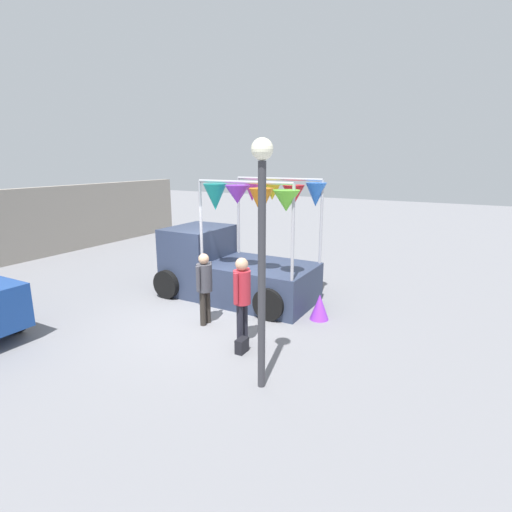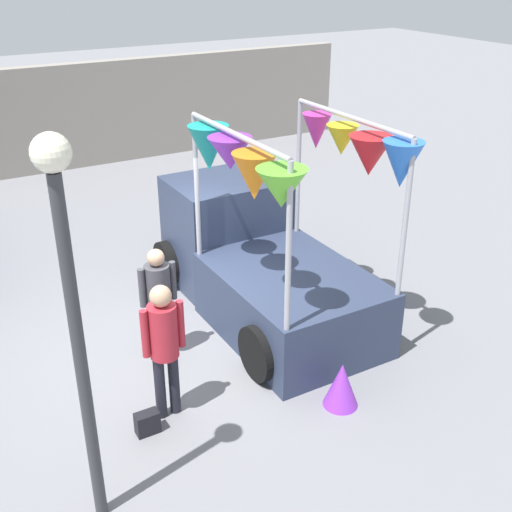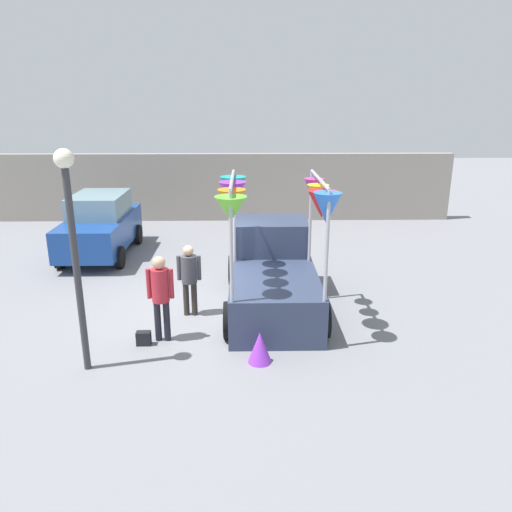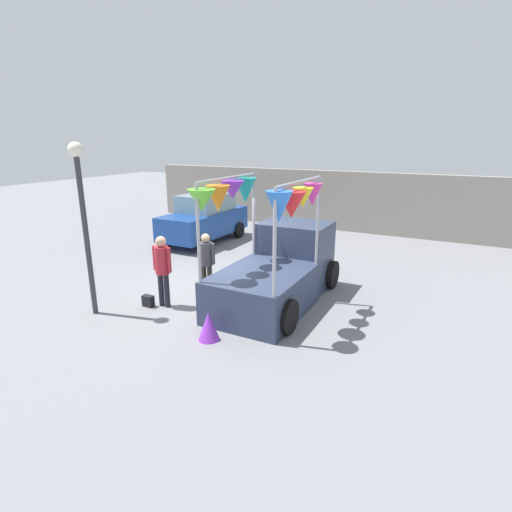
{
  "view_description": "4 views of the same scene",
  "coord_description": "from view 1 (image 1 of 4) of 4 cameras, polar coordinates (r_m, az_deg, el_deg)",
  "views": [
    {
      "loc": [
        -7.0,
        -5.12,
        3.6
      ],
      "look_at": [
        1.15,
        -0.57,
        1.33
      ],
      "focal_mm": 28.0,
      "sensor_mm": 36.0,
      "label": 1
    },
    {
      "loc": [
        -2.87,
        -7.22,
        5.13
      ],
      "look_at": [
        1.07,
        -0.38,
        1.34
      ],
      "focal_mm": 45.0,
      "sensor_mm": 36.0,
      "label": 2
    },
    {
      "loc": [
        1.01,
        -10.36,
        4.66
      ],
      "look_at": [
        1.2,
        -0.71,
        1.58
      ],
      "focal_mm": 35.0,
      "sensor_mm": 36.0,
      "label": 3
    },
    {
      "loc": [
        5.5,
        -8.27,
        3.96
      ],
      "look_at": [
        1.39,
        -0.4,
        1.34
      ],
      "focal_mm": 28.0,
      "sensor_mm": 36.0,
      "label": 4
    }
  ],
  "objects": [
    {
      "name": "ground_plane",
      "position": [
        9.39,
        -6.54,
        -8.96
      ],
      "size": [
        60.0,
        60.0,
        0.0
      ],
      "primitive_type": "plane",
      "color": "slate"
    },
    {
      "name": "vendor_truck",
      "position": [
        10.58,
        -3.75,
        -0.85
      ],
      "size": [
        2.52,
        4.16,
        3.14
      ],
      "color": "#2D3851",
      "rests_on": "ground"
    },
    {
      "name": "person_customer",
      "position": [
        7.82,
        -2.01,
        -5.2
      ],
      "size": [
        0.53,
        0.34,
        1.76
      ],
      "color": "black",
      "rests_on": "ground"
    },
    {
      "name": "person_vendor",
      "position": [
        8.83,
        -7.38,
        -3.74
      ],
      "size": [
        0.53,
        0.34,
        1.62
      ],
      "color": "#2D2823",
      "rests_on": "ground"
    },
    {
      "name": "handbag",
      "position": [
        7.8,
        -2.03,
        -12.66
      ],
      "size": [
        0.28,
        0.16,
        0.28
      ],
      "primitive_type": "cube",
      "color": "black",
      "rests_on": "ground"
    },
    {
      "name": "street_lamp",
      "position": [
        5.92,
        0.85,
        3.43
      ],
      "size": [
        0.32,
        0.32,
        3.9
      ],
      "color": "#333338",
      "rests_on": "ground"
    },
    {
      "name": "folded_kite_bundle_violet",
      "position": [
        9.34,
        9.06,
        -7.19
      ],
      "size": [
        0.49,
        0.49,
        0.6
      ],
      "primitive_type": "cone",
      "rotation": [
        0.0,
        0.0,
        1.46
      ],
      "color": "purple",
      "rests_on": "ground"
    }
  ]
}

